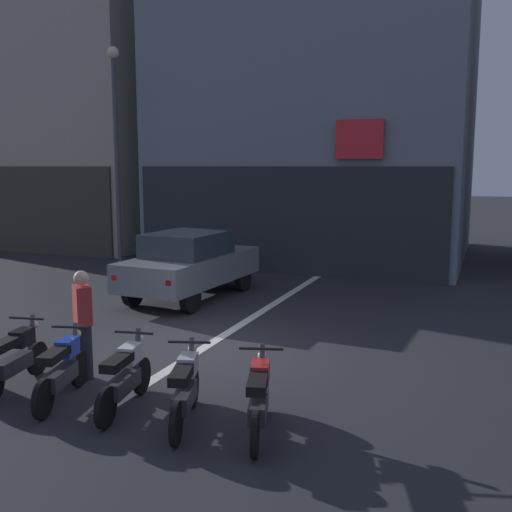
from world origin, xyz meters
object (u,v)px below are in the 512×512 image
(person_by_motorcycles, at_px, (83,324))
(street_lamp, at_px, (116,136))
(motorcycle_blue_row_left_mid, at_px, (62,369))
(motorcycle_white_row_centre, at_px, (125,376))
(motorcycle_red_row_rightmost, at_px, (259,397))
(motorcycle_black_row_leftmost, at_px, (16,357))
(car_grey_crossing_near, at_px, (190,263))
(motorcycle_silver_row_right_mid, at_px, (185,388))

(person_by_motorcycles, bearing_deg, street_lamp, 121.38)
(motorcycle_blue_row_left_mid, xyz_separation_m, motorcycle_white_row_centre, (0.96, 0.08, 0.00))
(street_lamp, xyz_separation_m, person_by_motorcycles, (5.16, -8.45, -3.25))
(motorcycle_red_row_rightmost, bearing_deg, motorcycle_black_row_leftmost, 178.64)
(car_grey_crossing_near, bearing_deg, motorcycle_white_row_centre, -69.49)
(motorcycle_blue_row_left_mid, bearing_deg, car_grey_crossing_near, 102.28)
(motorcycle_blue_row_left_mid, bearing_deg, person_by_motorcycles, 107.71)
(car_grey_crossing_near, height_order, motorcycle_red_row_rightmost, car_grey_crossing_near)
(street_lamp, bearing_deg, car_grey_crossing_near, -36.02)
(motorcycle_black_row_leftmost, relative_size, motorcycle_red_row_rightmost, 1.02)
(motorcycle_black_row_leftmost, relative_size, person_by_motorcycles, 0.99)
(car_grey_crossing_near, relative_size, motorcycle_white_row_centre, 2.54)
(motorcycle_silver_row_right_mid, bearing_deg, motorcycle_white_row_centre, 173.87)
(car_grey_crossing_near, height_order, motorcycle_white_row_centre, car_grey_crossing_near)
(motorcycle_white_row_centre, bearing_deg, motorcycle_blue_row_left_mid, -175.17)
(motorcycle_silver_row_right_mid, xyz_separation_m, person_by_motorcycles, (-2.17, 0.84, 0.40))
(street_lamp, distance_m, motorcycle_silver_row_right_mid, 12.38)
(motorcycle_silver_row_right_mid, xyz_separation_m, motorcycle_red_row_rightmost, (0.96, 0.08, 0.00))
(street_lamp, xyz_separation_m, motorcycle_blue_row_left_mid, (5.41, -9.27, -3.65))
(car_grey_crossing_near, relative_size, person_by_motorcycles, 2.51)
(motorcycle_blue_row_left_mid, relative_size, motorcycle_white_row_centre, 0.98)
(motorcycle_blue_row_left_mid, xyz_separation_m, motorcycle_silver_row_right_mid, (1.92, -0.02, 0.00))
(street_lamp, relative_size, motorcycle_white_row_centre, 4.07)
(street_lamp, relative_size, person_by_motorcycles, 4.04)
(motorcycle_red_row_rightmost, bearing_deg, street_lamp, 131.99)
(motorcycle_silver_row_right_mid, height_order, motorcycle_red_row_rightmost, same)
(motorcycle_black_row_leftmost, xyz_separation_m, person_by_motorcycles, (0.70, 0.67, 0.40))
(motorcycle_blue_row_left_mid, xyz_separation_m, person_by_motorcycles, (-0.26, 0.81, 0.40))
(motorcycle_silver_row_right_mid, bearing_deg, person_by_motorcycles, 158.98)
(motorcycle_white_row_centre, distance_m, motorcycle_red_row_rightmost, 1.91)
(motorcycle_white_row_centre, bearing_deg, street_lamp, 124.76)
(motorcycle_red_row_rightmost, height_order, person_by_motorcycles, person_by_motorcycles)
(motorcycle_black_row_leftmost, relative_size, motorcycle_silver_row_right_mid, 1.03)
(motorcycle_red_row_rightmost, bearing_deg, car_grey_crossing_near, 124.12)
(car_grey_crossing_near, relative_size, street_lamp, 0.62)
(motorcycle_blue_row_left_mid, relative_size, person_by_motorcycles, 0.98)
(street_lamp, xyz_separation_m, motorcycle_silver_row_right_mid, (7.33, -9.29, -3.65))
(car_grey_crossing_near, distance_m, street_lamp, 5.94)
(car_grey_crossing_near, xyz_separation_m, motorcycle_blue_row_left_mid, (1.38, -6.33, -0.43))
(motorcycle_silver_row_right_mid, bearing_deg, car_grey_crossing_near, 117.41)
(street_lamp, height_order, motorcycle_blue_row_left_mid, street_lamp)
(motorcycle_white_row_centre, xyz_separation_m, motorcycle_red_row_rightmost, (1.91, -0.03, 0.00))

